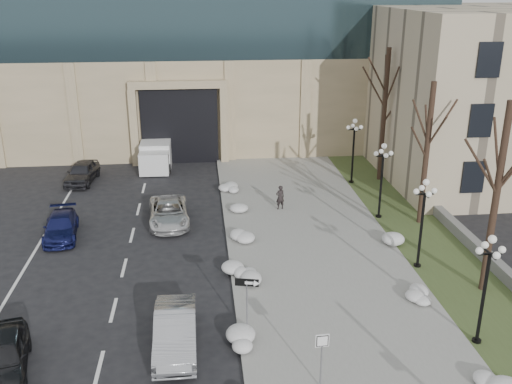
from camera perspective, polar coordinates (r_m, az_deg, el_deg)
sidewalk at (r=30.19m, az=6.21°, el=-6.55°), size 9.00×40.00×0.12m
curb at (r=29.63m, az=-2.40°, el=-6.96°), size 0.30×40.00×0.14m
grass_strip at (r=32.11m, az=17.70°, el=-5.77°), size 4.00×40.00×0.10m
stone_wall at (r=34.44m, az=19.55°, el=-3.65°), size 0.50×30.00×0.70m
car_a at (r=23.61m, az=-24.00°, el=-14.78°), size 2.57×4.57×1.47m
car_b at (r=23.18m, az=-8.07°, el=-13.61°), size 1.67×4.66×1.53m
car_c at (r=34.13m, az=-18.93°, el=-3.28°), size 2.27×4.51×1.26m
car_d at (r=34.49m, az=-8.73°, el=-2.01°), size 2.65×5.12×1.38m
car_e at (r=42.96m, az=-17.00°, el=1.90°), size 2.20×4.56×1.50m
pedestrian at (r=35.88m, az=2.43°, el=-0.53°), size 0.65×0.52×1.56m
box_truck at (r=45.75m, az=-9.89°, el=3.91°), size 2.38×6.52×2.06m
one_way_sign at (r=22.80m, az=-0.51°, el=-9.75°), size 0.99×0.40×2.67m
keep_sign at (r=20.54m, az=6.60°, el=-15.38°), size 0.49×0.08×2.28m
snow_clump_c at (r=23.19m, az=-0.67°, el=-14.76°), size 1.10×1.60×0.36m
snow_clump_d at (r=27.53m, az=-0.77°, el=-8.66°), size 1.10×1.60×0.36m
snow_clump_e at (r=31.55m, az=-1.51°, el=-4.72°), size 1.10×1.60×0.36m
snow_clump_f at (r=35.34m, az=-2.19°, el=-1.91°), size 1.10×1.60×0.36m
snow_clump_g at (r=39.21m, az=-2.80°, el=0.36°), size 1.10×1.60×0.36m
snow_clump_i at (r=27.27m, az=16.20°, el=-9.85°), size 1.10×1.60×0.36m
snow_clump_j at (r=32.42m, az=12.92°, el=-4.55°), size 1.10×1.60×0.36m
snow_clump_k at (r=28.24m, az=-1.92°, el=-7.89°), size 1.10×1.60×0.36m
lamppost_a at (r=23.70m, az=22.08°, el=-7.75°), size 1.18×1.18×4.76m
lamppost_b at (r=29.02m, az=16.36°, el=-1.91°), size 1.18×1.18×4.76m
lamppost_c at (r=34.75m, az=12.51°, el=2.08°), size 1.18×1.18×4.76m
lamppost_d at (r=40.71m, az=9.75°, el=4.92°), size 1.18×1.18×4.76m
tree_near at (r=26.94m, az=23.21°, el=1.78°), size 3.20×3.20×9.00m
tree_mid at (r=33.95m, az=16.87°, el=5.54°), size 3.20×3.20×8.50m
tree_far at (r=41.13m, az=12.82°, el=9.28°), size 3.20×3.20×9.50m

